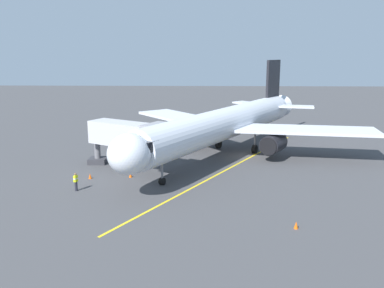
# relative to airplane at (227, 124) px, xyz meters

# --- Properties ---
(ground_plane) EXTENTS (220.00, 220.00, 0.00)m
(ground_plane) POSITION_rel_airplane_xyz_m (-1.85, 0.46, -4.00)
(ground_plane) COLOR #424244
(apron_lead_in_line) EXTENTS (20.15, 34.80, 0.01)m
(apron_lead_in_line) POSITION_rel_airplane_xyz_m (0.14, 6.24, -4.00)
(apron_lead_in_line) COLOR yellow
(apron_lead_in_line) RESTS_ON ground
(airplane) EXTENTS (30.89, 36.60, 11.50)m
(airplane) POSITION_rel_airplane_xyz_m (0.00, 0.00, 0.00)
(airplane) COLOR silver
(airplane) RESTS_ON ground
(jet_bridge) EXTENTS (10.81, 7.70, 5.40)m
(jet_bridge) POSITION_rel_airplane_xyz_m (10.28, 7.10, -0.24)
(jet_bridge) COLOR #B7B7BC
(jet_bridge) RESTS_ON ground
(ground_crew_marshaller) EXTENTS (0.38, 0.46, 1.71)m
(ground_crew_marshaller) POSITION_rel_airplane_xyz_m (14.66, 13.98, -3.12)
(ground_crew_marshaller) COLOR #23232D
(ground_crew_marshaller) RESTS_ON ground
(baggage_cart_near_nose) EXTENTS (1.88, 2.78, 1.27)m
(baggage_cart_near_nose) POSITION_rel_airplane_xyz_m (3.37, -16.09, -3.35)
(baggage_cart_near_nose) COLOR #2D3899
(baggage_cart_near_nose) RESTS_ON ground
(safety_cone_nose_left) EXTENTS (0.32, 0.32, 0.55)m
(safety_cone_nose_left) POSITION_rel_airplane_xyz_m (-3.90, 21.71, -3.73)
(safety_cone_nose_left) COLOR #F2590F
(safety_cone_nose_left) RESTS_ON ground
(safety_cone_nose_right) EXTENTS (0.32, 0.32, 0.55)m
(safety_cone_nose_right) POSITION_rel_airplane_xyz_m (10.38, 9.68, -3.73)
(safety_cone_nose_right) COLOR #F2590F
(safety_cone_nose_right) RESTS_ON ground
(safety_cone_wing_port) EXTENTS (0.32, 0.32, 0.55)m
(safety_cone_wing_port) POSITION_rel_airplane_xyz_m (13.34, 2.90, -3.73)
(safety_cone_wing_port) COLOR #F2590F
(safety_cone_wing_port) RESTS_ON ground
(safety_cone_wing_starboard) EXTENTS (0.32, 0.32, 0.55)m
(safety_cone_wing_starboard) POSITION_rel_airplane_xyz_m (14.41, 10.25, -3.73)
(safety_cone_wing_starboard) COLOR #F2590F
(safety_cone_wing_starboard) RESTS_ON ground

